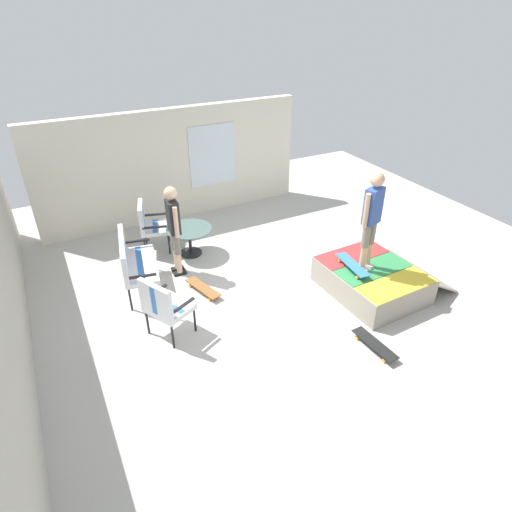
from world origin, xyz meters
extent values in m
cube|color=beige|center=(0.00, 0.00, -0.05)|extent=(12.00, 12.00, 0.10)
cube|color=#ADA89E|center=(0.00, 4.00, 0.91)|extent=(9.00, 0.20, 1.83)
cube|color=silver|center=(3.80, 0.50, 1.24)|extent=(0.20, 6.00, 2.47)
cube|color=silver|center=(3.69, -0.40, 1.35)|extent=(0.03, 1.10, 1.40)
cube|color=gray|center=(-0.72, -1.49, 0.24)|extent=(1.71, 1.42, 0.47)
cube|color=yellow|center=(-1.27, -1.51, 0.48)|extent=(0.58, 1.35, 0.01)
cube|color=#338C4C|center=(-0.72, -1.49, 0.48)|extent=(0.58, 1.35, 0.01)
cube|color=red|center=(-0.16, -1.48, 0.48)|extent=(0.58, 1.35, 0.01)
cylinder|color=#B2B2B7|center=(-0.74, -0.83, 0.45)|extent=(1.60, 0.10, 0.05)
cube|color=gray|center=(-0.69, -2.47, 0.21)|extent=(1.65, 0.72, 0.40)
cylinder|color=black|center=(0.61, 1.90, 0.22)|extent=(0.04, 0.04, 0.44)
cylinder|color=black|center=(1.76, 1.69, 0.22)|extent=(0.04, 0.04, 0.44)
cylinder|color=black|center=(0.69, 2.36, 0.22)|extent=(0.04, 0.04, 0.44)
cylinder|color=black|center=(1.84, 2.15, 0.22)|extent=(0.04, 0.04, 0.44)
cube|color=silver|center=(1.23, 2.02, 0.48)|extent=(1.33, 0.77, 0.08)
cube|color=#3872C6|center=(1.23, 2.02, 0.52)|extent=(1.21, 0.32, 0.00)
cube|color=silver|center=(1.27, 2.26, 0.77)|extent=(1.24, 0.31, 0.50)
cube|color=#3872C6|center=(1.27, 2.26, 0.77)|extent=(0.11, 0.10, 0.46)
cube|color=black|center=(0.63, 2.14, 0.64)|extent=(0.13, 0.47, 0.04)
cube|color=black|center=(1.82, 1.91, 0.64)|extent=(0.13, 0.47, 0.04)
cylinder|color=black|center=(2.16, 1.23, 0.22)|extent=(0.04, 0.04, 0.44)
cylinder|color=black|center=(2.68, 1.09, 0.22)|extent=(0.04, 0.04, 0.44)
cylinder|color=black|center=(2.29, 1.69, 0.22)|extent=(0.04, 0.04, 0.44)
cylinder|color=black|center=(2.81, 1.54, 0.22)|extent=(0.04, 0.04, 0.44)
cube|color=silver|center=(2.48, 1.39, 0.48)|extent=(0.75, 0.70, 0.08)
cube|color=#3872C6|center=(2.48, 1.39, 0.52)|extent=(0.59, 0.26, 0.00)
cube|color=silver|center=(2.55, 1.61, 0.77)|extent=(0.62, 0.25, 0.50)
cube|color=#3872C6|center=(2.55, 1.61, 0.77)|extent=(0.12, 0.11, 0.46)
cube|color=black|center=(2.20, 1.47, 0.64)|extent=(0.17, 0.46, 0.04)
cube|color=black|center=(2.76, 1.31, 0.64)|extent=(0.17, 0.46, 0.04)
cylinder|color=black|center=(-0.29, 1.61, 0.22)|extent=(0.04, 0.04, 0.44)
cylinder|color=black|center=(0.20, 1.85, 0.22)|extent=(0.04, 0.04, 0.44)
cylinder|color=black|center=(-0.49, 2.03, 0.22)|extent=(0.04, 0.04, 0.44)
cylinder|color=black|center=(-0.01, 2.27, 0.22)|extent=(0.04, 0.04, 0.44)
cube|color=silver|center=(-0.15, 1.94, 0.48)|extent=(0.80, 0.77, 0.08)
cube|color=#3872C6|center=(-0.15, 1.94, 0.52)|extent=(0.56, 0.35, 0.00)
cube|color=silver|center=(-0.25, 2.15, 0.77)|extent=(0.59, 0.35, 0.50)
cube|color=#3872C6|center=(-0.25, 2.15, 0.77)|extent=(0.13, 0.12, 0.46)
cube|color=black|center=(-0.41, 1.81, 0.64)|extent=(0.24, 0.44, 0.04)
cube|color=black|center=(0.11, 2.07, 0.64)|extent=(0.24, 0.44, 0.04)
cylinder|color=black|center=(1.98, 0.85, 0.28)|extent=(0.06, 0.06, 0.55)
cylinder|color=black|center=(1.98, 0.85, 0.01)|extent=(0.44, 0.44, 0.03)
cylinder|color=#4C6660|center=(1.98, 0.85, 0.56)|extent=(0.90, 0.90, 0.02)
cube|color=black|center=(1.35, 1.30, 0.03)|extent=(0.12, 0.25, 0.05)
cylinder|color=beige|center=(1.35, 1.30, 0.25)|extent=(0.10, 0.10, 0.41)
cylinder|color=slate|center=(1.35, 1.30, 0.66)|extent=(0.13, 0.13, 0.41)
cube|color=black|center=(1.52, 1.29, 0.03)|extent=(0.12, 0.25, 0.05)
cylinder|color=beige|center=(1.52, 1.29, 0.25)|extent=(0.10, 0.10, 0.41)
cylinder|color=slate|center=(1.52, 1.29, 0.66)|extent=(0.13, 0.13, 0.41)
cube|color=#262628|center=(1.44, 1.29, 1.16)|extent=(0.33, 0.20, 0.60)
sphere|color=beige|center=(1.44, 1.29, 1.60)|extent=(0.23, 0.23, 0.23)
cylinder|color=beige|center=(1.24, 1.31, 1.14)|extent=(0.08, 0.08, 0.57)
cylinder|color=beige|center=(1.64, 1.28, 1.14)|extent=(0.08, 0.08, 0.57)
cube|color=silver|center=(-0.66, -1.28, 0.51)|extent=(0.26, 0.18, 0.05)
cylinder|color=tan|center=(-0.66, -1.28, 0.74)|extent=(0.10, 0.10, 0.41)
cylinder|color=slate|center=(-0.66, -1.28, 1.14)|extent=(0.13, 0.13, 0.41)
cube|color=silver|center=(-0.61, -1.44, 0.51)|extent=(0.26, 0.18, 0.05)
cylinder|color=tan|center=(-0.61, -1.44, 0.74)|extent=(0.10, 0.10, 0.41)
cylinder|color=slate|center=(-0.61, -1.44, 1.14)|extent=(0.13, 0.13, 0.41)
cube|color=#334C99|center=(-0.63, -1.36, 1.65)|extent=(0.27, 0.36, 0.60)
sphere|color=tan|center=(-0.63, -1.36, 2.09)|extent=(0.23, 0.23, 0.23)
cylinder|color=tan|center=(-0.70, -1.17, 1.63)|extent=(0.08, 0.08, 0.57)
cylinder|color=tan|center=(-0.57, -1.55, 1.63)|extent=(0.08, 0.08, 0.57)
cube|color=brown|center=(0.63, 1.12, 0.09)|extent=(0.82, 0.41, 0.02)
cylinder|color=gold|center=(0.92, 1.12, 0.03)|extent=(0.06, 0.04, 0.06)
cylinder|color=gold|center=(0.87, 1.28, 0.03)|extent=(0.06, 0.04, 0.06)
cylinder|color=gold|center=(0.38, 0.97, 0.03)|extent=(0.06, 0.04, 0.06)
cylinder|color=gold|center=(0.33, 1.13, 0.03)|extent=(0.06, 0.04, 0.06)
cube|color=black|center=(-1.89, -0.59, 0.09)|extent=(0.81, 0.24, 0.02)
cylinder|color=gold|center=(-1.60, -0.66, 0.03)|extent=(0.06, 0.03, 0.06)
cylinder|color=gold|center=(-1.61, -0.50, 0.03)|extent=(0.06, 0.03, 0.06)
cylinder|color=gold|center=(-2.16, -0.69, 0.03)|extent=(0.06, 0.03, 0.06)
cylinder|color=gold|center=(-2.17, -0.53, 0.03)|extent=(0.06, 0.03, 0.06)
cube|color=#3372B2|center=(-0.57, -1.15, 0.58)|extent=(0.82, 0.28, 0.01)
cylinder|color=gold|center=(-0.30, -1.26, 0.51)|extent=(0.06, 0.04, 0.06)
cylinder|color=gold|center=(-0.29, -1.10, 0.51)|extent=(0.06, 0.04, 0.06)
cylinder|color=gold|center=(-0.86, -1.20, 0.51)|extent=(0.06, 0.04, 0.06)
cylinder|color=gold|center=(-0.84, -1.04, 0.51)|extent=(0.06, 0.04, 0.06)
camera|label=1|loc=(-5.34, 3.19, 4.51)|focal=30.51mm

